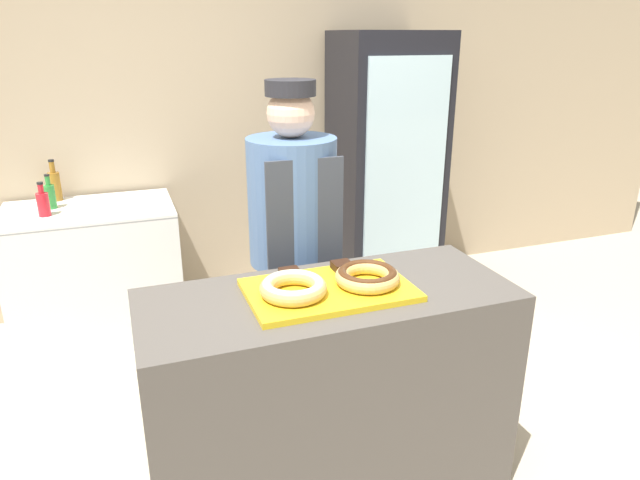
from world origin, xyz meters
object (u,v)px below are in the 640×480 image
at_px(baker_person, 293,249).
at_px(bottle_green, 50,195).
at_px(brownie_back_right, 342,266).
at_px(chest_freezer, 97,271).
at_px(beverage_fridge, 385,169).
at_px(bottle_red, 43,203).
at_px(donut_light_glaze, 293,287).
at_px(donut_chocolate_glaze, 367,276).
at_px(brownie_back_left, 290,273).
at_px(bottle_amber, 55,185).
at_px(serving_tray, 329,290).

xyz_separation_m(baker_person, bottle_green, (-1.15, 1.20, 0.07)).
height_order(brownie_back_right, chest_freezer, brownie_back_right).
xyz_separation_m(beverage_fridge, bottle_red, (-2.22, -0.08, -0.01)).
bearing_deg(beverage_fridge, donut_light_glaze, -125.18).
xyz_separation_m(donut_chocolate_glaze, brownie_back_left, (-0.26, 0.16, -0.02)).
height_order(brownie_back_right, bottle_red, bottle_red).
relative_size(donut_light_glaze, chest_freezer, 0.25).
relative_size(bottle_green, bottle_red, 1.05).
bearing_deg(chest_freezer, bottle_green, 161.66).
relative_size(beverage_fridge, chest_freezer, 1.86).
height_order(donut_light_glaze, baker_person, baker_person).
distance_m(baker_person, bottle_red, 1.58).
bearing_deg(donut_light_glaze, beverage_fridge, 54.82).
bearing_deg(baker_person, bottle_amber, 129.23).
bearing_deg(bottle_green, bottle_amber, 84.34).
relative_size(donut_chocolate_glaze, bottle_amber, 0.96).
distance_m(serving_tray, baker_person, 0.62).
relative_size(donut_light_glaze, donut_chocolate_glaze, 1.00).
bearing_deg(bottle_red, brownie_back_left, -56.38).
bearing_deg(serving_tray, donut_light_glaze, -171.84).
xyz_separation_m(donut_light_glaze, baker_person, (0.20, 0.63, -0.11)).
xyz_separation_m(brownie_back_left, bottle_amber, (-0.97, 1.86, -0.00)).
distance_m(serving_tray, donut_chocolate_glaze, 0.16).
distance_m(serving_tray, bottle_green, 2.12).
relative_size(bottle_amber, bottle_red, 1.31).
height_order(brownie_back_left, baker_person, baker_person).
bearing_deg(brownie_back_left, baker_person, 71.08).
relative_size(donut_chocolate_glaze, brownie_back_left, 3.25).
xyz_separation_m(donut_light_glaze, beverage_fridge, (1.24, 1.76, -0.03)).
bearing_deg(donut_chocolate_glaze, baker_person, 98.72).
height_order(serving_tray, baker_person, baker_person).
bearing_deg(serving_tray, bottle_red, 124.02).
bearing_deg(bottle_green, brownie_back_left, -59.48).
bearing_deg(chest_freezer, serving_tray, -62.82).
bearing_deg(beverage_fridge, bottle_red, -177.98).
height_order(bottle_green, bottle_red, bottle_green).
distance_m(serving_tray, bottle_red, 2.01).
height_order(brownie_back_left, chest_freezer, brownie_back_left).
bearing_deg(baker_person, donut_chocolate_glaze, -81.28).
bearing_deg(donut_light_glaze, donut_chocolate_glaze, 0.00).
bearing_deg(bottle_green, bottle_red, -99.79).
bearing_deg(brownie_back_right, baker_person, 97.20).
bearing_deg(brownie_back_left, bottle_amber, 117.57).
height_order(serving_tray, bottle_amber, bottle_amber).
height_order(donut_chocolate_glaze, chest_freezer, donut_chocolate_glaze).
xyz_separation_m(chest_freezer, bottle_green, (-0.20, 0.07, 0.50)).
bearing_deg(bottle_green, beverage_fridge, -1.90).
xyz_separation_m(donut_light_glaze, brownie_back_right, (0.26, 0.16, -0.02)).
bearing_deg(beverage_fridge, bottle_amber, 173.32).
distance_m(brownie_back_right, bottle_red, 1.96).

